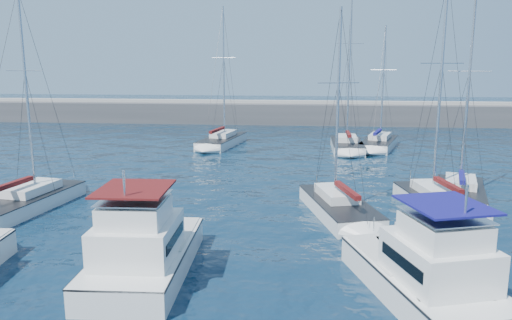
# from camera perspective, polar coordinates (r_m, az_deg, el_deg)

# --- Properties ---
(ground) EXTENTS (220.00, 220.00, 0.00)m
(ground) POSITION_cam_1_polar(r_m,az_deg,el_deg) (25.26, 4.82, -10.71)
(ground) COLOR black
(ground) RESTS_ON ground
(breakwater) EXTENTS (160.00, 6.00, 4.45)m
(breakwater) POSITION_cam_1_polar(r_m,az_deg,el_deg) (75.88, 5.39, 4.99)
(breakwater) COLOR #424244
(breakwater) RESTS_ON ground
(motor_yacht_port_inner) EXTENTS (4.16, 8.77, 4.69)m
(motor_yacht_port_inner) POSITION_cam_1_polar(r_m,az_deg,el_deg) (22.97, -12.78, -10.23)
(motor_yacht_port_inner) COLOR silver
(motor_yacht_port_inner) RESTS_ON ground
(motor_yacht_stbd_inner) EXTENTS (5.99, 9.14, 4.69)m
(motor_yacht_stbd_inner) POSITION_cam_1_polar(r_m,az_deg,el_deg) (21.39, 19.05, -12.26)
(motor_yacht_stbd_inner) COLOR silver
(motor_yacht_stbd_inner) RESTS_ON ground
(motor_yacht_stbd_outer) EXTENTS (3.52, 6.72, 3.20)m
(motor_yacht_stbd_outer) POSITION_cam_1_polar(r_m,az_deg,el_deg) (22.05, 19.00, -12.06)
(motor_yacht_stbd_outer) COLOR silver
(motor_yacht_stbd_outer) RESTS_ON ground
(sailboat_mid_a) EXTENTS (4.31, 8.89, 14.08)m
(sailboat_mid_a) POSITION_cam_1_polar(r_m,az_deg,el_deg) (35.50, -24.62, -4.31)
(sailboat_mid_a) COLOR silver
(sailboat_mid_a) RESTS_ON ground
(sailboat_mid_c) EXTENTS (4.99, 8.73, 12.90)m
(sailboat_mid_c) POSITION_cam_1_polar(r_m,az_deg,el_deg) (31.50, 9.42, -5.33)
(sailboat_mid_c) COLOR silver
(sailboat_mid_c) RESTS_ON ground
(sailboat_mid_d) EXTENTS (4.49, 8.09, 14.84)m
(sailboat_mid_d) POSITION_cam_1_polar(r_m,az_deg,el_deg) (34.25, 20.00, -4.47)
(sailboat_mid_d) COLOR silver
(sailboat_mid_d) RESTS_ON ground
(sailboat_mid_e) EXTENTS (4.93, 8.02, 13.93)m
(sailboat_mid_e) POSITION_cam_1_polar(r_m,az_deg,el_deg) (36.83, 22.27, -3.56)
(sailboat_mid_e) COLOR silver
(sailboat_mid_e) RESTS_ON ground
(sailboat_back_a) EXTENTS (4.67, 9.44, 15.52)m
(sailboat_back_a) POSITION_cam_1_polar(r_m,az_deg,el_deg) (56.17, -3.91, 2.21)
(sailboat_back_a) COLOR silver
(sailboat_back_a) RESTS_ON ground
(sailboat_back_b) EXTENTS (3.17, 7.67, 17.91)m
(sailboat_back_b) POSITION_cam_1_polar(r_m,az_deg,el_deg) (53.83, 10.36, 1.69)
(sailboat_back_b) COLOR silver
(sailboat_back_b) RESTS_ON ground
(sailboat_back_c) EXTENTS (5.34, 8.72, 13.39)m
(sailboat_back_c) POSITION_cam_1_polar(r_m,az_deg,el_deg) (55.99, 13.86, 1.85)
(sailboat_back_c) COLOR silver
(sailboat_back_c) RESTS_ON ground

